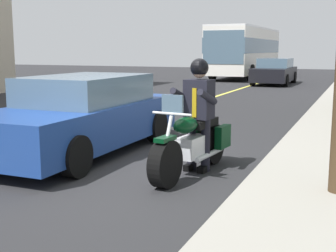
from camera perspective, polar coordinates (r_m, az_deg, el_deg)
ground_plane at (r=7.43m, az=-4.77°, el=-5.08°), size 80.00×80.00×0.00m
lane_center_stripe at (r=8.52m, az=-16.79°, el=-3.53°), size 60.00×0.16×0.01m
motorcycle_main at (r=6.94m, az=3.13°, el=-2.28°), size 2.22×0.75×1.26m
rider_main at (r=7.01m, az=3.84°, el=2.67°), size 0.66×0.60×1.74m
bus_far at (r=31.78m, az=9.68°, el=9.39°), size 11.05×2.70×3.30m
car_silver at (r=8.48m, az=-10.59°, el=1.36°), size 4.60×1.92×1.40m
car_dark at (r=25.69m, az=13.16°, el=6.64°), size 4.60×1.92×1.40m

